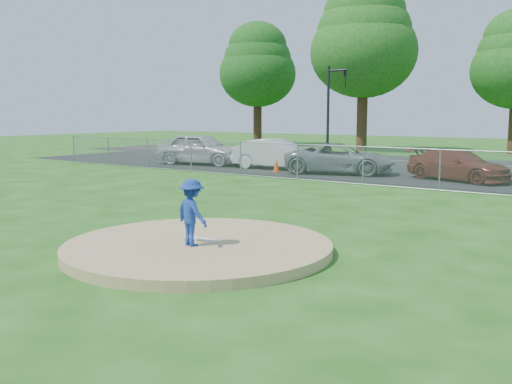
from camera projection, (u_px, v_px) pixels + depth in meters
ground at (391, 195)px, 19.59m from camera, size 120.00×120.00×0.00m
pitchers_mound at (199, 247)px, 11.52m from camera, size 5.40×5.40×0.20m
pitching_rubber at (205, 239)px, 11.66m from camera, size 0.60×0.15×0.04m
chain_link_fence at (413, 169)px, 21.10m from camera, size 40.00×0.06×1.50m
parking_lot at (449, 178)px, 24.83m from camera, size 50.00×8.00×0.01m
street at (492, 165)px, 30.87m from camera, size 60.00×7.00×0.01m
tree_far_left at (258, 64)px, 49.84m from camera, size 6.72×6.72×10.74m
tree_left at (364, 38)px, 41.73m from camera, size 7.84×7.84×12.53m
traffic_signal_left at (332, 104)px, 33.85m from camera, size 1.28×0.20×5.60m
pitcher at (192, 212)px, 11.14m from camera, size 0.94×0.68×1.32m
traffic_cone at (276, 165)px, 27.33m from camera, size 0.32×0.32×0.62m
parked_car_silver at (201, 149)px, 31.16m from camera, size 5.34×2.92×1.72m
parked_car_white at (276, 154)px, 28.69m from camera, size 4.67×1.95×1.50m
parked_car_gray at (340, 159)px, 26.43m from camera, size 5.46×3.66×1.39m
parked_car_darkred at (458, 165)px, 23.68m from camera, size 4.77×3.08×1.28m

